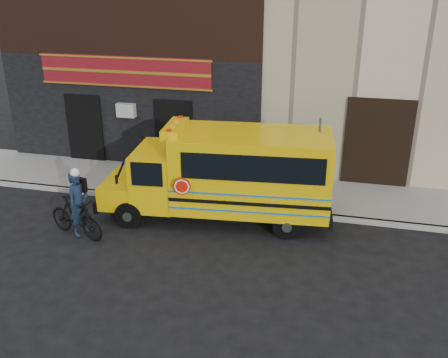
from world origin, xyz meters
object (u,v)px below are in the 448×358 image
at_px(sign_pole, 317,165).
at_px(bicycle, 76,217).
at_px(cyclist, 79,205).
at_px(school_bus, 229,173).

xyz_separation_m(sign_pole, bicycle, (-6.44, -2.74, -1.14)).
xyz_separation_m(bicycle, cyclist, (0.08, 0.09, 0.35)).
distance_m(sign_pole, bicycle, 7.09).
bearing_deg(school_bus, cyclist, -152.85).
bearing_deg(bicycle, cyclist, -25.70).
xyz_separation_m(sign_pole, cyclist, (-6.36, -2.65, -0.79)).
bearing_deg(sign_pole, school_bus, -164.99).
distance_m(sign_pole, cyclist, 6.94).
relative_size(school_bus, sign_pole, 2.25).
distance_m(school_bus, cyclist, 4.37).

